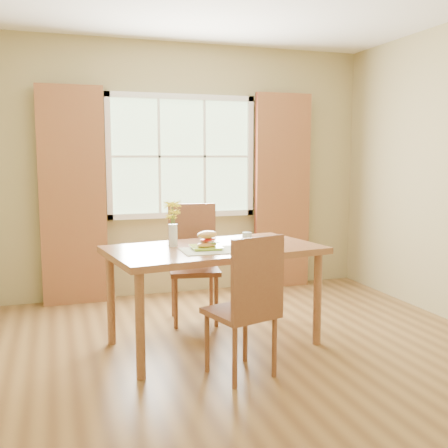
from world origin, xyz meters
name	(u,v)px	position (x,y,z in m)	size (l,w,h in m)	color
room	(241,177)	(0.00, 0.00, 1.35)	(4.24, 3.84, 2.74)	brown
window	(182,156)	(0.00, 1.87, 1.50)	(1.62, 0.06, 1.32)	#AFD5A1
curtain_left	(73,197)	(-1.15, 1.78, 1.10)	(0.65, 0.08, 2.20)	maroon
curtain_right	(282,192)	(1.15, 1.78, 1.10)	(0.65, 0.08, 2.20)	maroon
dining_table	(214,257)	(-0.15, 0.21, 0.71)	(1.75, 1.16, 0.80)	brown
chair_near	(248,301)	(-0.12, -0.49, 0.54)	(0.51, 0.51, 0.99)	brown
chair_far	(193,257)	(-0.13, 0.92, 0.58)	(0.51, 0.51, 1.07)	brown
placemat	(212,250)	(-0.22, 0.04, 0.80)	(0.45, 0.33, 0.01)	beige
plate	(206,248)	(-0.24, 0.11, 0.81)	(0.23, 0.23, 0.01)	#9EC932
croissant_sandwich	(207,239)	(-0.24, 0.10, 0.88)	(0.21, 0.18, 0.13)	#E7B44E
water_glass	(247,240)	(0.10, 0.14, 0.85)	(0.08, 0.08, 0.11)	silver
flower_vase	(173,219)	(-0.45, 0.33, 1.01)	(0.15, 0.15, 0.36)	silver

